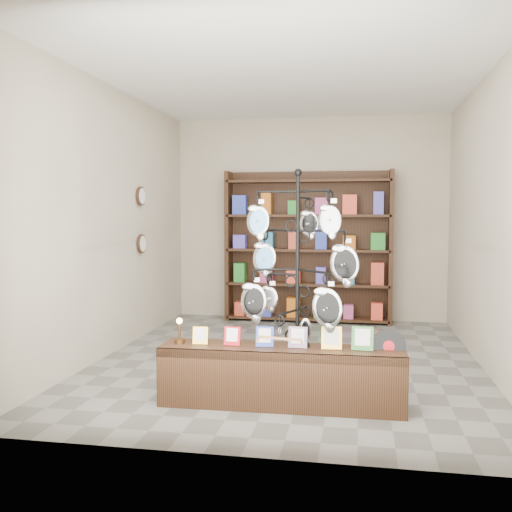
{
  "coord_description": "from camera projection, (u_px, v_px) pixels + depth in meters",
  "views": [
    {
      "loc": [
        0.75,
        -6.02,
        1.57
      ],
      "look_at": [
        -0.17,
        -1.0,
        1.2
      ],
      "focal_mm": 40.0,
      "sensor_mm": 36.0,
      "label": 1
    }
  ],
  "objects": [
    {
      "name": "ground",
      "position": [
        288.0,
        360.0,
        6.16
      ],
      "size": [
        5.0,
        5.0,
        0.0
      ],
      "primitive_type": "plane",
      "color": "slate",
      "rests_on": "ground"
    },
    {
      "name": "back_shelving",
      "position": [
        308.0,
        251.0,
        8.33
      ],
      "size": [
        2.42,
        0.36,
        2.2
      ],
      "color": "black",
      "rests_on": "ground"
    },
    {
      "name": "wall_clocks",
      "position": [
        141.0,
        220.0,
        7.18
      ],
      "size": [
        0.03,
        0.24,
        0.84
      ],
      "color": "black",
      "rests_on": "ground"
    },
    {
      "name": "front_shelf",
      "position": [
        281.0,
        376.0,
        4.67
      ],
      "size": [
        2.0,
        0.44,
        0.7
      ],
      "rotation": [
        0.0,
        0.0,
        0.02
      ],
      "color": "black",
      "rests_on": "ground"
    },
    {
      "name": "room_envelope",
      "position": [
        289.0,
        188.0,
        6.02
      ],
      "size": [
        5.0,
        5.0,
        5.0
      ],
      "color": "#BFB399",
      "rests_on": "ground"
    },
    {
      "name": "display_tree",
      "position": [
        298.0,
        270.0,
        4.64
      ],
      "size": [
        1.02,
        0.99,
        1.94
      ],
      "rotation": [
        0.0,
        0.0,
        -0.26
      ],
      "color": "black",
      "rests_on": "ground"
    }
  ]
}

